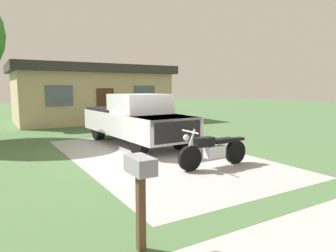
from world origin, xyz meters
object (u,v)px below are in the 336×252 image
at_px(motorcycle, 213,150).
at_px(neighbor_house, 92,93).
at_px(pickup_truck, 134,119).
at_px(mailbox, 140,178).

xyz_separation_m(motorcycle, neighbor_house, (0.75, 13.14, 1.32)).
bearing_deg(pickup_truck, neighbor_house, 83.00).
xyz_separation_m(pickup_truck, neighbor_house, (1.09, 8.86, 0.84)).
distance_m(pickup_truck, neighbor_house, 8.96).
relative_size(motorcycle, mailbox, 1.75).
bearing_deg(neighbor_house, mailbox, -104.97).
relative_size(motorcycle, neighbor_house, 0.23).
bearing_deg(neighbor_house, motorcycle, -93.25).
height_order(pickup_truck, neighbor_house, neighbor_house).
distance_m(motorcycle, mailbox, 4.54).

